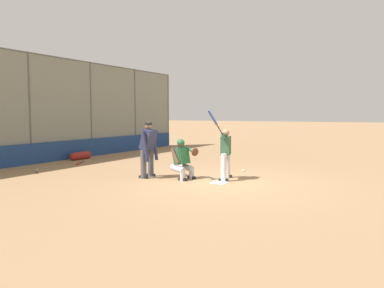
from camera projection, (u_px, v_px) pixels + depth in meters
ground_plane at (220, 183)px, 10.59m from camera, size 160.00×160.00×0.00m
home_plate_marker at (220, 183)px, 10.59m from camera, size 0.43×0.43×0.01m
backstop_fence at (30, 106)px, 14.38m from camera, size 19.56×0.08×4.31m
padding_wall at (33, 154)px, 14.49m from camera, size 19.09×0.18×0.79m
bleachers_beyond at (20, 143)px, 17.31m from camera, size 13.64×3.05×1.80m
batter_at_plate at (225, 152)px, 11.07m from camera, size 1.06×0.55×2.07m
catcher_behind_plate at (183, 158)px, 11.13m from camera, size 0.66×0.80×1.20m
umpire_home at (148, 148)px, 11.41m from camera, size 0.69×0.43×1.69m
spare_bat_near_backstop at (182, 154)px, 17.81m from camera, size 0.89×0.19×0.07m
spare_bat_by_padding at (37, 170)px, 12.65m from camera, size 0.59×0.71×0.07m
spare_bat_first_base_side at (79, 163)px, 14.52m from camera, size 0.76×0.45×0.07m
baseball_loose at (243, 170)px, 12.63m from camera, size 0.07×0.07×0.07m
equipment_bag_dugout_side at (81, 156)px, 15.95m from camera, size 1.14×0.32×0.32m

